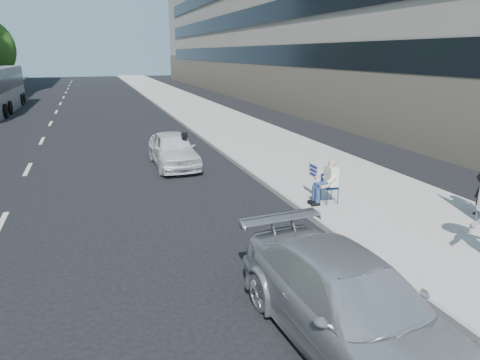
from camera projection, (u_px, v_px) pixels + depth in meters
name	position (u px, v px, depth m)	size (l,w,h in m)	color
ground	(257.00, 222.00, 11.51)	(160.00, 160.00, 0.00)	black
near_sidewalk	(208.00, 115.00, 30.85)	(5.00, 120.00, 0.15)	#A8A59D
seated_protester	(326.00, 179.00, 12.32)	(0.83, 1.12, 1.31)	navy
parked_sedan	(351.00, 305.00, 6.47)	(1.96, 4.83, 1.40)	#ABAEB3
white_sedan_near	(173.00, 149.00, 17.00)	(1.61, 4.01, 1.37)	white
motorcycle	(186.00, 152.00, 16.81)	(0.72, 2.05, 1.42)	black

